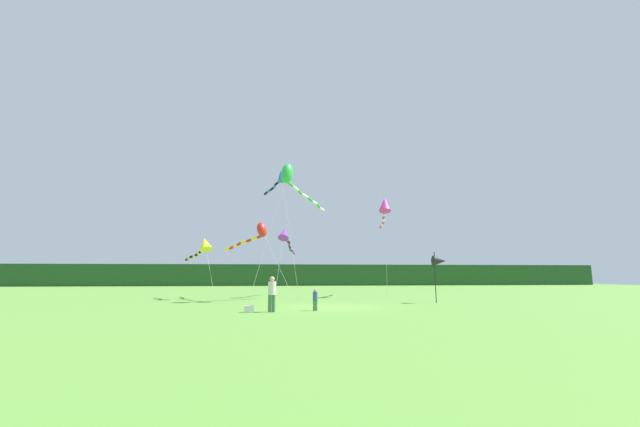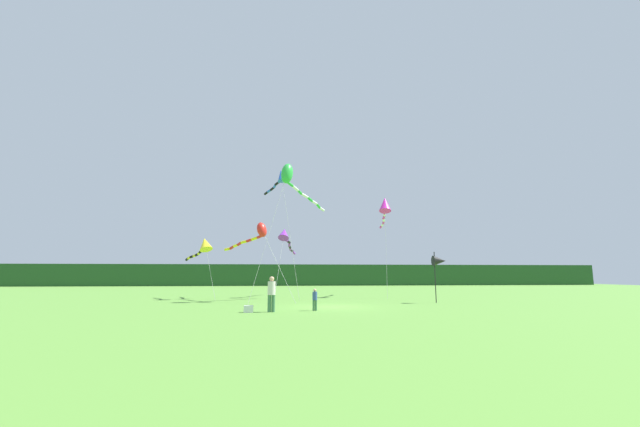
{
  "view_description": "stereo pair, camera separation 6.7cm",
  "coord_description": "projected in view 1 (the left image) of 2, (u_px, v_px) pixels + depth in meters",
  "views": [
    {
      "loc": [
        -3.16,
        -23.6,
        1.89
      ],
      "look_at": [
        0.0,
        6.0,
        6.47
      ],
      "focal_mm": 22.22,
      "sensor_mm": 36.0,
      "label": 1
    },
    {
      "loc": [
        -3.1,
        -23.61,
        1.89
      ],
      "look_at": [
        0.0,
        6.0,
        6.47
      ],
      "focal_mm": 22.22,
      "sensor_mm": 36.0,
      "label": 2
    }
  ],
  "objects": [
    {
      "name": "kite_magenta",
      "position": [
        385.0,
        206.0,
        34.93
      ],
      "size": [
        1.45,
        6.78,
        8.77
      ],
      "color": "#B2B2B2",
      "rests_on": "ground"
    },
    {
      "name": "cooler_box",
      "position": [
        249.0,
        309.0,
        19.82
      ],
      "size": [
        0.46,
        0.36,
        0.34
      ],
      "primitive_type": "cube",
      "color": "silver",
      "rests_on": "ground"
    },
    {
      "name": "person_adult",
      "position": [
        272.0,
        292.0,
        20.14
      ],
      "size": [
        0.39,
        0.39,
        1.78
      ],
      "color": "#3F724C",
      "rests_on": "ground"
    },
    {
      "name": "banner_flag_pole",
      "position": [
        439.0,
        261.0,
        26.9
      ],
      "size": [
        0.9,
        0.7,
        3.41
      ],
      "color": "black",
      "rests_on": "ground"
    },
    {
      "name": "ground_plane",
      "position": [
        331.0,
        307.0,
        23.24
      ],
      "size": [
        120.0,
        120.0,
        0.0
      ],
      "primitive_type": "plane",
      "color": "#5B9338"
    },
    {
      "name": "kite_purple",
      "position": [
        285.0,
        236.0,
        33.98
      ],
      "size": [
        1.91,
        7.61,
        5.99
      ],
      "color": "#B2B2B2",
      "rests_on": "ground"
    },
    {
      "name": "distant_treeline",
      "position": [
        296.0,
        275.0,
        67.73
      ],
      "size": [
        108.0,
        2.58,
        3.56
      ],
      "primitive_type": "cube",
      "color": "#234C23",
      "rests_on": "ground"
    },
    {
      "name": "kite_blue",
      "position": [
        280.0,
        178.0,
        33.71
      ],
      "size": [
        3.01,
        6.03,
        10.8
      ],
      "color": "#B2B2B2",
      "rests_on": "ground"
    },
    {
      "name": "kite_yellow",
      "position": [
        204.0,
        245.0,
        30.97
      ],
      "size": [
        3.19,
        4.01,
        4.91
      ],
      "color": "#B2B2B2",
      "rests_on": "ground"
    },
    {
      "name": "kite_green",
      "position": [
        290.0,
        178.0,
        29.63
      ],
      "size": [
        5.74,
        6.99,
        10.17
      ],
      "color": "#B2B2B2",
      "rests_on": "ground"
    },
    {
      "name": "kite_red",
      "position": [
        257.0,
        233.0,
        28.79
      ],
      "size": [
        5.39,
        4.65,
        5.71
      ],
      "color": "#B2B2B2",
      "rests_on": "ground"
    },
    {
      "name": "person_child",
      "position": [
        315.0,
        298.0,
        20.86
      ],
      "size": [
        0.25,
        0.25,
        1.13
      ],
      "color": "#3F724C",
      "rests_on": "ground"
    }
  ]
}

